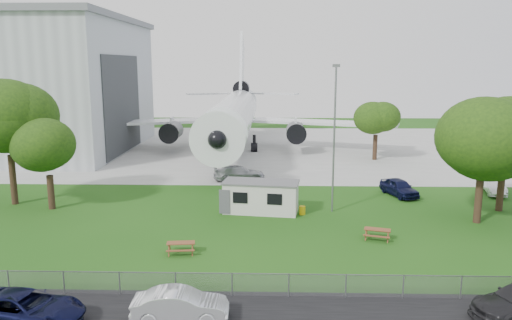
{
  "coord_description": "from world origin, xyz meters",
  "views": [
    {
      "loc": [
        2.95,
        -34.1,
        12.12
      ],
      "look_at": [
        1.79,
        8.0,
        4.0
      ],
      "focal_mm": 35.0,
      "sensor_mm": 36.0,
      "label": 1
    }
  ],
  "objects_px": {
    "picnic_east": "(377,239)",
    "picnic_west": "(181,253)",
    "airliner": "(235,114)",
    "site_cabin": "(261,197)",
    "car_centre_sedan": "(180,306)"
  },
  "relations": [
    {
      "from": "picnic_east",
      "to": "picnic_west",
      "type": "bearing_deg",
      "value": -150.7
    },
    {
      "from": "airliner",
      "to": "picnic_west",
      "type": "distance_m",
      "value": 39.75
    },
    {
      "from": "picnic_east",
      "to": "car_centre_sedan",
      "type": "xyz_separation_m",
      "value": [
        -11.82,
        -11.61,
        0.76
      ]
    },
    {
      "from": "airliner",
      "to": "picnic_west",
      "type": "bearing_deg",
      "value": -91.14
    },
    {
      "from": "airliner",
      "to": "site_cabin",
      "type": "distance_m",
      "value": 30.55
    },
    {
      "from": "site_cabin",
      "to": "picnic_west",
      "type": "bearing_deg",
      "value": -118.26
    },
    {
      "from": "picnic_east",
      "to": "car_centre_sedan",
      "type": "distance_m",
      "value": 16.58
    },
    {
      "from": "site_cabin",
      "to": "car_centre_sedan",
      "type": "xyz_separation_m",
      "value": [
        -3.55,
        -17.97,
        -0.55
      ]
    },
    {
      "from": "picnic_west",
      "to": "picnic_east",
      "type": "height_order",
      "value": "same"
    },
    {
      "from": "site_cabin",
      "to": "picnic_west",
      "type": "xyz_separation_m",
      "value": [
        -5.05,
        -9.4,
        -1.31
      ]
    },
    {
      "from": "airliner",
      "to": "site_cabin",
      "type": "relative_size",
      "value": 6.91
    },
    {
      "from": "picnic_west",
      "to": "picnic_east",
      "type": "bearing_deg",
      "value": 6.64
    },
    {
      "from": "airliner",
      "to": "car_centre_sedan",
      "type": "distance_m",
      "value": 48.18
    },
    {
      "from": "site_cabin",
      "to": "picnic_east",
      "type": "distance_m",
      "value": 10.52
    },
    {
      "from": "picnic_west",
      "to": "site_cabin",
      "type": "bearing_deg",
      "value": 55.54
    }
  ]
}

